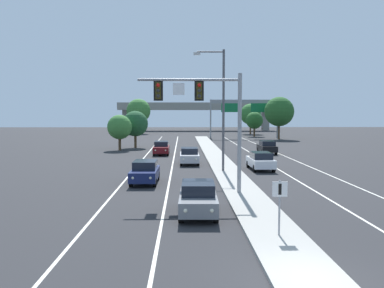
{
  "coord_description": "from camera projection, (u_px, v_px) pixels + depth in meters",
  "views": [
    {
      "loc": [
        -3.75,
        -11.9,
        5.01
      ],
      "look_at": [
        -3.2,
        11.96,
        3.2
      ],
      "focal_mm": 39.16,
      "sensor_mm": 36.0,
      "label": 1
    }
  ],
  "objects": [
    {
      "name": "car_oncoming_silver",
      "position": [
        189.0,
        156.0,
        40.53
      ],
      "size": [
        1.82,
        4.47,
        1.58
      ],
      "color": "#B7B7BC",
      "rests_on": "ground"
    },
    {
      "name": "car_receding_white",
      "position": [
        261.0,
        161.0,
        36.37
      ],
      "size": [
        1.91,
        4.5,
        1.58
      ],
      "color": "silver",
      "rests_on": "ground"
    },
    {
      "name": "tree_far_left_b",
      "position": [
        120.0,
        127.0,
        55.2
      ],
      "size": [
        3.25,
        3.25,
        4.7
      ],
      "color": "#4C3823",
      "rests_on": "ground"
    },
    {
      "name": "car_receding_black",
      "position": [
        267.0,
        147.0,
        50.7
      ],
      "size": [
        1.86,
        4.49,
        1.58
      ],
      "color": "black",
      "rests_on": "ground"
    },
    {
      "name": "highway_sign_gantry",
      "position": [
        244.0,
        106.0,
        80.71
      ],
      "size": [
        13.28,
        0.42,
        7.5
      ],
      "color": "gray",
      "rests_on": "ground"
    },
    {
      "name": "car_oncoming_grey",
      "position": [
        198.0,
        198.0,
        20.5
      ],
      "size": [
        1.92,
        4.51,
        1.58
      ],
      "color": "slate",
      "rests_on": "ground"
    },
    {
      "name": "tree_far_left_c",
      "position": [
        138.0,
        111.0,
        98.23
      ],
      "size": [
        5.65,
        5.65,
        8.18
      ],
      "color": "#4C3823",
      "rests_on": "ground"
    },
    {
      "name": "tree_far_right_c",
      "position": [
        279.0,
        112.0,
        77.14
      ],
      "size": [
        5.44,
        5.44,
        7.87
      ],
      "color": "#4C3823",
      "rests_on": "ground"
    },
    {
      "name": "car_oncoming_navy",
      "position": [
        145.0,
        172.0,
        29.6
      ],
      "size": [
        1.87,
        4.49,
        1.58
      ],
      "color": "#141E4C",
      "rests_on": "ground"
    },
    {
      "name": "edge_stripe_right",
      "position": [
        314.0,
        168.0,
        37.43
      ],
      "size": [
        0.14,
        100.0,
        0.01
      ],
      "primitive_type": "cube",
      "color": "silver",
      "rests_on": "ground"
    },
    {
      "name": "ground_plane",
      "position": [
        310.0,
        283.0,
        12.33
      ],
      "size": [
        260.0,
        260.0,
        0.0
      ],
      "primitive_type": "plane",
      "color": "#28282B"
    },
    {
      "name": "median_sign_post",
      "position": [
        280.0,
        199.0,
        16.46
      ],
      "size": [
        0.6,
        0.1,
        2.2
      ],
      "color": "gray",
      "rests_on": "median_island"
    },
    {
      "name": "car_oncoming_darkred",
      "position": [
        161.0,
        148.0,
        49.53
      ],
      "size": [
        1.83,
        4.47,
        1.58
      ],
      "color": "#5B0F14",
      "rests_on": "ground"
    },
    {
      "name": "street_lamp_median",
      "position": [
        221.0,
        103.0,
        34.54
      ],
      "size": [
        2.58,
        0.28,
        10.0
      ],
      "color": "#4C4C51",
      "rests_on": "median_island"
    },
    {
      "name": "lane_stripe_oncoming_center",
      "position": [
        172.0,
        169.0,
        37.14
      ],
      "size": [
        0.14,
        100.0,
        0.01
      ],
      "primitive_type": "cube",
      "color": "silver",
      "rests_on": "ground"
    },
    {
      "name": "edge_stripe_left",
      "position": [
        135.0,
        169.0,
        37.07
      ],
      "size": [
        0.14,
        100.0,
        0.01
      ],
      "primitive_type": "cube",
      "color": "silver",
      "rests_on": "ground"
    },
    {
      "name": "median_island",
      "position": [
        234.0,
        181.0,
        30.27
      ],
      "size": [
        2.4,
        110.0,
        0.15
      ],
      "primitive_type": "cube",
      "color": "#9E9B93",
      "rests_on": "ground"
    },
    {
      "name": "tree_far_right_a",
      "position": [
        251.0,
        114.0,
        96.4
      ],
      "size": [
        4.85,
        4.85,
        7.02
      ],
      "color": "#4C3823",
      "rests_on": "ground"
    },
    {
      "name": "tree_far_left_a",
      "position": [
        135.0,
        124.0,
        59.03
      ],
      "size": [
        3.6,
        3.6,
        5.21
      ],
      "color": "#4C3823",
      "rests_on": "ground"
    },
    {
      "name": "overhead_signal_mast",
      "position": [
        207.0,
        108.0,
        25.12
      ],
      "size": [
        6.24,
        0.44,
        7.2
      ],
      "color": "gray",
      "rests_on": "median_island"
    },
    {
      "name": "lane_stripe_receding_center",
      "position": [
        277.0,
        168.0,
        37.36
      ],
      "size": [
        0.14,
        100.0,
        0.01
      ],
      "primitive_type": "cube",
      "color": "silver",
      "rests_on": "ground"
    },
    {
      "name": "tree_far_right_b",
      "position": [
        254.0,
        120.0,
        86.5
      ],
      "size": [
        3.54,
        3.54,
        5.12
      ],
      "color": "#4C3823",
      "rests_on": "ground"
    },
    {
      "name": "overpass_bridge",
      "position": [
        196.0,
        110.0,
        114.95
      ],
      "size": [
        42.4,
        6.4,
        7.65
      ],
      "color": "gray",
      "rests_on": "ground"
    }
  ]
}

